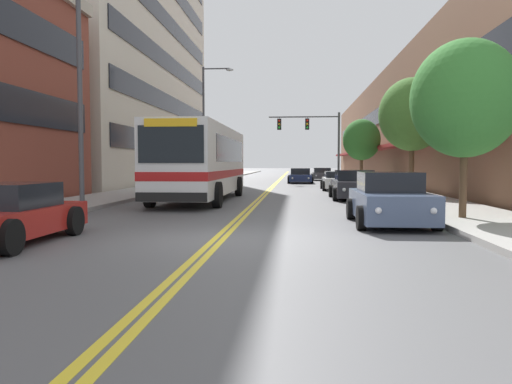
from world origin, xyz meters
TOP-DOWN VIEW (x-y plane):
  - ground_plane at (0.00, 37.00)m, footprint 240.00×240.00m
  - sidewalk_left at (-7.08, 37.00)m, footprint 3.17×106.00m
  - sidewalk_right at (7.08, 37.00)m, footprint 3.17×106.00m
  - centre_line at (0.00, 37.00)m, footprint 0.34×106.00m
  - office_tower_left at (-14.90, 30.87)m, footprint 12.08×30.64m
  - storefront_row_right at (12.90, 37.00)m, footprint 9.10×68.00m
  - city_bus at (-2.56, 11.60)m, footprint 2.91×11.44m
  - car_red_parked_left_near at (-4.37, -0.97)m, footprint 1.97×4.39m
  - car_champagne_parked_left_mid at (-4.33, 27.44)m, footprint 2.06×4.28m
  - car_slate_blue_parked_right_foreground at (4.30, 3.01)m, footprint 2.08×4.15m
  - car_dark_grey_parked_right_mid at (4.25, 38.90)m, footprint 2.15×4.23m
  - car_charcoal_parked_right_far at (4.45, 12.89)m, footprint 2.19×4.50m
  - car_white_parked_right_end at (4.29, 20.92)m, footprint 1.97×4.28m
  - car_navy_moving_lead at (2.05, 31.87)m, footprint 2.13×4.77m
  - traffic_signal_mast at (3.13, 30.83)m, footprint 5.89×0.38m
  - street_lamp_left_near at (-5.02, 4.83)m, footprint 2.32×0.28m
  - street_lamp_left_far at (-5.00, 26.47)m, footprint 2.36×0.28m
  - street_tree_right_near at (6.45, 3.60)m, footprint 3.02×3.02m
  - street_tree_right_mid at (7.49, 14.67)m, footprint 3.32×3.32m
  - street_tree_right_far at (6.73, 28.21)m, footprint 2.88×2.88m
  - fire_hydrant at (5.95, 12.76)m, footprint 0.35×0.27m

SIDE VIEW (x-z plane):
  - ground_plane at x=0.00m, z-range 0.00..0.00m
  - centre_line at x=0.00m, z-range 0.00..0.01m
  - sidewalk_left at x=-7.08m, z-range 0.00..0.15m
  - sidewalk_right at x=7.08m, z-range 0.00..0.15m
  - car_white_parked_right_end at x=4.29m, z-range -0.03..1.14m
  - car_dark_grey_parked_right_mid at x=4.25m, z-range -0.04..1.19m
  - car_navy_moving_lead at x=2.05m, z-range -0.05..1.21m
  - car_red_parked_left_near at x=-4.37m, z-range -0.04..1.23m
  - fire_hydrant at x=5.95m, z-range 0.15..1.09m
  - car_champagne_parked_left_mid at x=-4.33m, z-range -0.04..1.30m
  - car_charcoal_parked_right_far at x=4.45m, z-range -0.05..1.32m
  - car_slate_blue_parked_right_foreground at x=4.30m, z-range -0.06..1.39m
  - city_bus at x=-2.56m, z-range 0.21..3.50m
  - street_tree_right_far at x=6.73m, z-range 1.02..5.96m
  - street_tree_right_near at x=6.45m, z-range 1.00..6.02m
  - street_tree_right_mid at x=7.49m, z-range 1.22..7.03m
  - traffic_signal_mast at x=3.13m, z-range 1.26..7.14m
  - storefront_row_right at x=12.90m, z-range 0.00..9.46m
  - street_lamp_left_far at x=-5.00m, z-range 0.78..9.71m
  - street_lamp_left_near at x=-5.02m, z-range 0.78..9.84m
  - office_tower_left at x=-14.90m, z-range 0.00..29.94m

